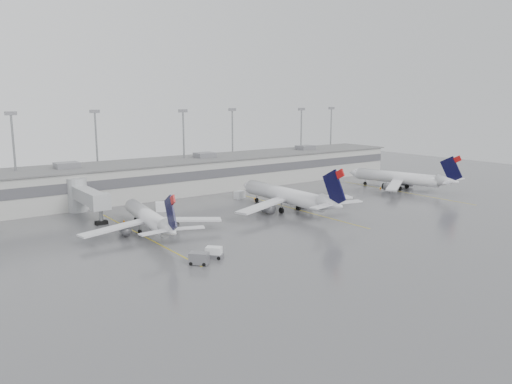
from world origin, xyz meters
TOP-DOWN VIEW (x-y plane):
  - ground at (0.00, 0.00)m, footprint 260.00×260.00m
  - terminal at (-0.01, 57.98)m, footprint 152.00×17.00m
  - light_masts at (0.00, 63.75)m, footprint 142.40×8.00m
  - jet_bridge_right at (-20.50, 45.72)m, footprint 4.00×17.20m
  - stand_markings at (-0.00, 24.00)m, footprint 105.25×40.00m
  - jet_mid_left at (-15.82, 24.72)m, footprint 24.80×27.97m
  - jet_mid_right at (14.94, 23.98)m, footprint 29.53×33.10m
  - jet_far_right at (55.43, 26.45)m, footprint 26.59×30.15m
  - baggage_tug at (-14.12, 6.30)m, footprint 2.98×3.05m
  - baggage_cart at (-17.32, 5.10)m, footprint 2.95×3.03m
  - gse_uld_b at (-6.24, 39.73)m, footprint 3.22×2.71m
  - gse_uld_c at (14.68, 41.60)m, footprint 2.82×2.29m
  - cone_b at (-16.57, 34.86)m, footprint 0.41×0.41m
  - cone_c at (16.52, 37.98)m, footprint 0.42×0.42m
  - cone_d at (51.23, 29.87)m, footprint 0.46×0.46m

SIDE VIEW (x-z plane):
  - ground at x=0.00m, z-range 0.00..0.00m
  - stand_markings at x=0.00m, z-range 0.00..0.01m
  - cone_b at x=-16.57m, z-range 0.00..0.64m
  - cone_c at x=16.52m, z-range 0.00..0.67m
  - cone_d at x=51.23m, z-range 0.00..0.73m
  - baggage_tug at x=-14.12m, z-range -0.19..1.52m
  - gse_uld_c at x=14.68m, z-range 0.00..1.73m
  - baggage_cart at x=-17.32m, z-range 0.04..1.77m
  - gse_uld_b at x=-6.24m, z-range 0.00..1.94m
  - jet_mid_left at x=-15.82m, z-range -1.72..7.36m
  - jet_far_right at x=55.43m, z-range -1.87..8.03m
  - jet_mid_right at x=14.94m, z-range -2.03..8.68m
  - jet_bridge_right at x=-20.50m, z-range 0.37..7.37m
  - terminal at x=-0.01m, z-range -0.55..8.90m
  - light_masts at x=0.00m, z-range 1.73..22.33m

